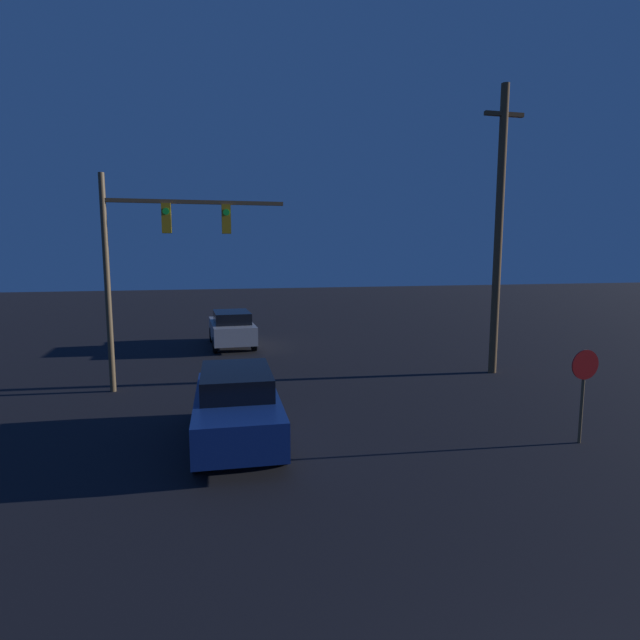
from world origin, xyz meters
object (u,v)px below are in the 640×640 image
utility_pole (499,229)px  stop_sign (584,379)px  car_far (232,328)px  traffic_signal_mast (153,248)px  car_near (237,405)px

utility_pole → stop_sign: bearing=-105.6°
car_far → traffic_signal_mast: (-2.65, -6.85, 3.58)m
car_far → utility_pole: size_ratio=0.45×
car_near → stop_sign: 7.84m
stop_sign → utility_pole: size_ratio=0.22×
traffic_signal_mast → stop_sign: 12.34m
car_near → utility_pole: size_ratio=0.45×
utility_pole → traffic_signal_mast: bearing=178.1°
car_near → traffic_signal_mast: (-2.17, 5.13, 3.58)m
stop_sign → car_near: bearing=166.6°
traffic_signal_mast → stop_sign: traffic_signal_mast is taller
utility_pole → car_far: bearing=141.0°
car_near → utility_pole: 11.38m
car_near → car_far: 11.98m
car_near → stop_sign: (7.60, -1.81, 0.63)m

